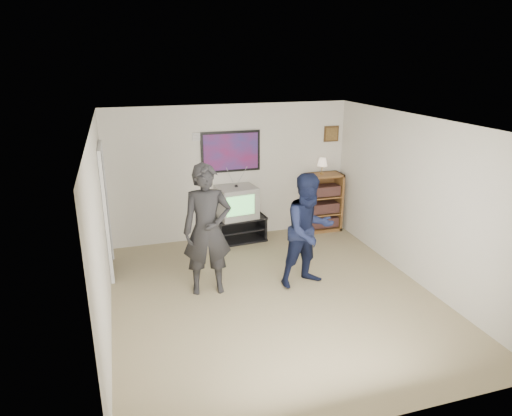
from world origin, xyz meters
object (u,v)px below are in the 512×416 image
bookshelf (323,202)px  person_short (309,230)px  crt_television (236,202)px  media_stand (239,228)px  person_tall (207,230)px

bookshelf → person_short: size_ratio=0.66×
person_short → crt_television: bearing=96.1°
media_stand → crt_television: (-0.05, 0.00, 0.53)m
media_stand → person_tall: bearing=-123.0°
crt_television → bookshelf: (1.77, 0.05, -0.19)m
crt_television → person_short: person_short is taller
person_tall → media_stand: bearing=68.4°
media_stand → person_tall: (-0.93, -1.75, 0.72)m
bookshelf → person_tall: (-2.65, -1.80, 0.39)m
crt_television → bookshelf: size_ratio=0.60×
crt_television → person_short: 2.05m
media_stand → person_short: bearing=-79.4°
bookshelf → person_tall: 3.22m
bookshelf → person_short: (-1.17, -2.00, 0.29)m
crt_television → person_tall: (-0.88, -1.75, 0.20)m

